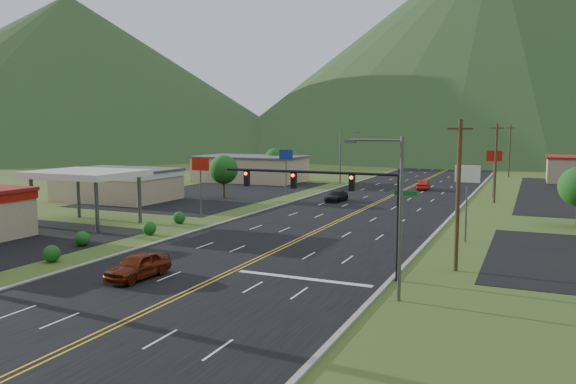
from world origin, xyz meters
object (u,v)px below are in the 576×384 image
at_px(traffic_signal, 337,193).
at_px(car_dark_mid, 336,196).
at_px(car_red_far, 423,185).
at_px(streetlight_east, 395,207).
at_px(car_red_near, 138,266).
at_px(streetlight_west, 342,153).
at_px(gas_canopy, 86,175).

bearing_deg(traffic_signal, car_dark_mid, 108.84).
height_order(car_dark_mid, car_red_far, car_red_far).
bearing_deg(car_dark_mid, streetlight_east, -62.46).
xyz_separation_m(traffic_signal, streetlight_east, (4.70, -4.00, -0.15)).
distance_m(car_red_near, car_red_far, 58.80).
xyz_separation_m(car_red_near, car_red_far, (7.12, 58.37, -0.09)).
bearing_deg(car_red_near, streetlight_east, 11.49).
bearing_deg(streetlight_west, gas_canopy, -102.13).
xyz_separation_m(traffic_signal, car_red_near, (-10.99, -6.13, -4.53)).
xyz_separation_m(streetlight_east, streetlight_west, (-22.86, 60.00, 0.00)).
height_order(streetlight_east, car_dark_mid, streetlight_east).
bearing_deg(car_red_far, gas_canopy, 57.70).
bearing_deg(streetlight_west, car_red_near, -83.42).
xyz_separation_m(traffic_signal, car_red_far, (-3.87, 52.24, -4.62)).
distance_m(traffic_signal, streetlight_east, 6.17).
distance_m(traffic_signal, streetlight_west, 58.88).
xyz_separation_m(streetlight_west, car_red_near, (7.17, -62.14, -4.38)).
bearing_deg(car_red_far, streetlight_east, 95.46).
bearing_deg(car_red_far, streetlight_west, -17.98).
bearing_deg(streetlight_east, car_red_far, 98.66).
height_order(traffic_signal, streetlight_west, streetlight_west).
relative_size(streetlight_east, gas_canopy, 0.90).
bearing_deg(streetlight_west, car_dark_mid, -73.40).
bearing_deg(car_red_near, gas_canopy, 144.77).
xyz_separation_m(streetlight_east, car_red_far, (-8.57, 56.23, -4.47)).
relative_size(streetlight_east, car_red_near, 1.91).
relative_size(traffic_signal, streetlight_west, 1.46).
xyz_separation_m(traffic_signal, streetlight_west, (-18.16, 56.00, -0.15)).
bearing_deg(car_red_near, traffic_signal, 32.88).
xyz_separation_m(streetlight_east, car_dark_mid, (-16.31, 38.05, -4.51)).
bearing_deg(car_dark_mid, streetlight_west, 110.94).
height_order(traffic_signal, car_red_far, traffic_signal).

